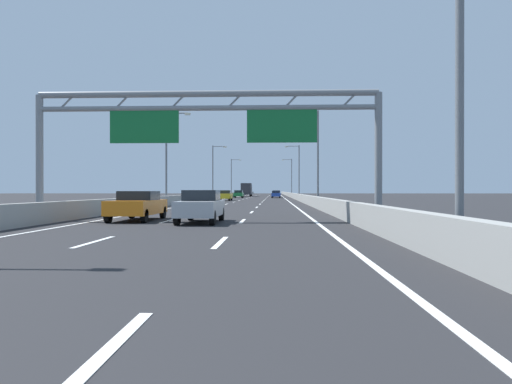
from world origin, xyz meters
name	(u,v)px	position (x,y,z in m)	size (l,w,h in m)	color
ground_plane	(259,197)	(0.00, 100.00, 0.00)	(260.00, 260.00, 0.00)	#262628
lane_dash_left_1	(95,242)	(-1.80, 12.50, 0.01)	(0.16, 3.00, 0.01)	white
lane_dash_left_2	(168,221)	(-1.80, 21.50, 0.01)	(0.16, 3.00, 0.01)	white
lane_dash_left_3	(199,212)	(-1.80, 30.50, 0.01)	(0.16, 3.00, 0.01)	white
lane_dash_left_4	(216,207)	(-1.80, 39.50, 0.01)	(0.16, 3.00, 0.01)	white
lane_dash_left_5	(226,204)	(-1.80, 48.50, 0.01)	(0.16, 3.00, 0.01)	white
lane_dash_left_6	(234,202)	(-1.80, 57.50, 0.01)	(0.16, 3.00, 0.01)	white
lane_dash_left_7	(239,200)	(-1.80, 66.50, 0.01)	(0.16, 3.00, 0.01)	white
lane_dash_left_8	(243,199)	(-1.80, 75.50, 0.01)	(0.16, 3.00, 0.01)	white
lane_dash_left_9	(247,198)	(-1.80, 84.50, 0.01)	(0.16, 3.00, 0.01)	white
lane_dash_left_10	(249,198)	(-1.80, 93.50, 0.01)	(0.16, 3.00, 0.01)	white
lane_dash_left_11	(252,197)	(-1.80, 102.50, 0.01)	(0.16, 3.00, 0.01)	white
lane_dash_left_12	(253,196)	(-1.80, 111.50, 0.01)	(0.16, 3.00, 0.01)	white
lane_dash_left_13	(255,196)	(-1.80, 120.50, 0.01)	(0.16, 3.00, 0.01)	white
lane_dash_left_14	(256,196)	(-1.80, 129.50, 0.01)	(0.16, 3.00, 0.01)	white
lane_dash_left_15	(257,195)	(-1.80, 138.50, 0.01)	(0.16, 3.00, 0.01)	white
lane_dash_left_16	(258,195)	(-1.80, 147.50, 0.01)	(0.16, 3.00, 0.01)	white
lane_dash_left_17	(259,195)	(-1.80, 156.50, 0.01)	(0.16, 3.00, 0.01)	white
lane_dash_right_0	(98,360)	(1.80, 3.50, 0.01)	(0.16, 3.00, 0.01)	white
lane_dash_right_1	(220,242)	(1.80, 12.50, 0.01)	(0.16, 3.00, 0.01)	white
lane_dash_right_2	(242,221)	(1.80, 21.50, 0.01)	(0.16, 3.00, 0.01)	white
lane_dash_right_3	(252,212)	(1.80, 30.50, 0.01)	(0.16, 3.00, 0.01)	white
lane_dash_right_4	(257,207)	(1.80, 39.50, 0.01)	(0.16, 3.00, 0.01)	white
lane_dash_right_5	(260,204)	(1.80, 48.50, 0.01)	(0.16, 3.00, 0.01)	white
lane_dash_right_6	(262,202)	(1.80, 57.50, 0.01)	(0.16, 3.00, 0.01)	white
lane_dash_right_7	(264,200)	(1.80, 66.50, 0.01)	(0.16, 3.00, 0.01)	white
lane_dash_right_8	(265,199)	(1.80, 75.50, 0.01)	(0.16, 3.00, 0.01)	white
lane_dash_right_9	(266,198)	(1.80, 84.50, 0.01)	(0.16, 3.00, 0.01)	white
lane_dash_right_10	(267,198)	(1.80, 93.50, 0.01)	(0.16, 3.00, 0.01)	white
lane_dash_right_11	(268,197)	(1.80, 102.50, 0.01)	(0.16, 3.00, 0.01)	white
lane_dash_right_12	(268,196)	(1.80, 111.50, 0.01)	(0.16, 3.00, 0.01)	white
lane_dash_right_13	(269,196)	(1.80, 120.50, 0.01)	(0.16, 3.00, 0.01)	white
lane_dash_right_14	(269,196)	(1.80, 129.50, 0.01)	(0.16, 3.00, 0.01)	white
lane_dash_right_15	(269,195)	(1.80, 138.50, 0.01)	(0.16, 3.00, 0.01)	white
lane_dash_right_16	(270,195)	(1.80, 147.50, 0.01)	(0.16, 3.00, 0.01)	white
lane_dash_right_17	(270,195)	(1.80, 156.50, 0.01)	(0.16, 3.00, 0.01)	white
edge_line_left	(230,198)	(-5.25, 88.00, 0.01)	(0.16, 176.00, 0.01)	white
edge_line_right	(284,198)	(5.25, 88.00, 0.01)	(0.16, 176.00, 0.01)	white
barrier_left	(232,195)	(-6.90, 110.00, 0.47)	(0.45, 220.00, 0.95)	#9E9E99
barrier_right	(289,195)	(6.90, 110.00, 0.47)	(0.45, 220.00, 0.95)	#9E9E99
sign_gantry	(208,122)	(0.07, 21.99, 4.84)	(17.03, 0.36, 6.36)	gray
streetlamp_right_near	(450,24)	(7.47, 10.65, 5.40)	(2.58, 0.28, 9.50)	slate
streetlamp_left_mid	(169,152)	(-7.47, 46.11, 5.40)	(2.58, 0.28, 9.50)	slate
streetlamp_right_mid	(316,151)	(7.47, 46.11, 5.40)	(2.58, 0.28, 9.50)	slate
streetlamp_left_far	(214,168)	(-7.47, 81.57, 5.40)	(2.58, 0.28, 9.50)	slate
streetlamp_right_far	(298,168)	(7.47, 81.57, 5.40)	(2.58, 0.28, 9.50)	slate
streetlamp_left_distant	(232,175)	(-7.47, 117.03, 5.40)	(2.58, 0.28, 9.50)	slate
streetlamp_right_distant	(291,175)	(7.47, 117.03, 5.40)	(2.58, 0.28, 9.50)	slate
white_car	(276,194)	(3.76, 98.78, 0.75)	(1.73, 4.53, 1.47)	silver
yellow_car	(225,195)	(-3.75, 65.19, 0.76)	(1.81, 4.49, 1.49)	yellow
orange_car	(138,205)	(-3.38, 21.93, 0.75)	(1.88, 4.57, 1.44)	orange
silver_car	(201,206)	(-0.03, 20.47, 0.75)	(1.73, 4.32, 1.48)	#A8ADB2
blue_car	(276,194)	(3.62, 89.30, 0.74)	(1.75, 4.41, 1.41)	#2347AD
green_car	(239,194)	(-3.77, 90.70, 0.76)	(1.74, 4.40, 1.50)	#1E7A38
box_truck	(247,189)	(-3.54, 113.11, 1.75)	(2.36, 8.83, 3.22)	silver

